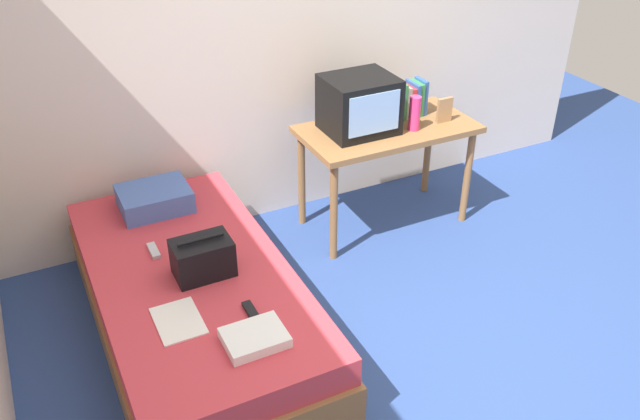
# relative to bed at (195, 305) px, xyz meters

# --- Properties ---
(ground_plane) EXTENTS (8.00, 8.00, 0.00)m
(ground_plane) POSITION_rel_bed_xyz_m (0.97, -0.89, -0.23)
(ground_plane) COLOR #2D4784
(wall_back) EXTENTS (5.20, 0.10, 2.60)m
(wall_back) POSITION_rel_bed_xyz_m (0.97, 1.11, 1.07)
(wall_back) COLOR beige
(wall_back) RESTS_ON ground
(bed) EXTENTS (1.00, 2.00, 0.47)m
(bed) POSITION_rel_bed_xyz_m (0.00, 0.00, 0.00)
(bed) COLOR olive
(bed) RESTS_ON ground
(desk) EXTENTS (1.16, 0.60, 0.74)m
(desk) POSITION_rel_bed_xyz_m (1.55, 0.58, 0.41)
(desk) COLOR olive
(desk) RESTS_ON ground
(tv) EXTENTS (0.44, 0.39, 0.36)m
(tv) POSITION_rel_bed_xyz_m (1.34, 0.62, 0.69)
(tv) COLOR black
(tv) RESTS_ON desk
(water_bottle) EXTENTS (0.07, 0.07, 0.23)m
(water_bottle) POSITION_rel_bed_xyz_m (1.67, 0.47, 0.62)
(water_bottle) COLOR #E53372
(water_bottle) RESTS_ON desk
(book_row) EXTENTS (0.21, 0.16, 0.25)m
(book_row) POSITION_rel_bed_xyz_m (1.77, 0.69, 0.62)
(book_row) COLOR #337F47
(book_row) RESTS_ON desk
(picture_frame) EXTENTS (0.11, 0.02, 0.17)m
(picture_frame) POSITION_rel_bed_xyz_m (1.92, 0.48, 0.59)
(picture_frame) COLOR #9E754C
(picture_frame) RESTS_ON desk
(pillow) EXTENTS (0.41, 0.33, 0.13)m
(pillow) POSITION_rel_bed_xyz_m (-0.00, 0.70, 0.30)
(pillow) COLOR #4766AD
(pillow) RESTS_ON bed
(handbag) EXTENTS (0.30, 0.20, 0.22)m
(handbag) POSITION_rel_bed_xyz_m (0.06, -0.06, 0.34)
(handbag) COLOR black
(handbag) RESTS_ON bed
(magazine) EXTENTS (0.21, 0.29, 0.01)m
(magazine) POSITION_rel_bed_xyz_m (-0.17, -0.37, 0.24)
(magazine) COLOR white
(magazine) RESTS_ON bed
(remote_dark) EXTENTS (0.04, 0.16, 0.02)m
(remote_dark) POSITION_rel_bed_xyz_m (0.16, -0.47, 0.25)
(remote_dark) COLOR black
(remote_dark) RESTS_ON bed
(remote_silver) EXTENTS (0.04, 0.14, 0.02)m
(remote_silver) POSITION_rel_bed_xyz_m (-0.13, 0.24, 0.25)
(remote_silver) COLOR #B7B7BC
(remote_silver) RESTS_ON bed
(folded_towel) EXTENTS (0.28, 0.22, 0.05)m
(folded_towel) POSITION_rel_bed_xyz_m (0.10, -0.66, 0.26)
(folded_towel) COLOR white
(folded_towel) RESTS_ON bed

